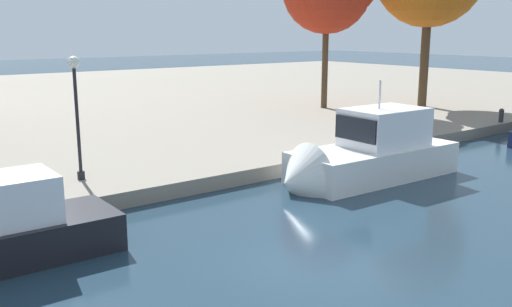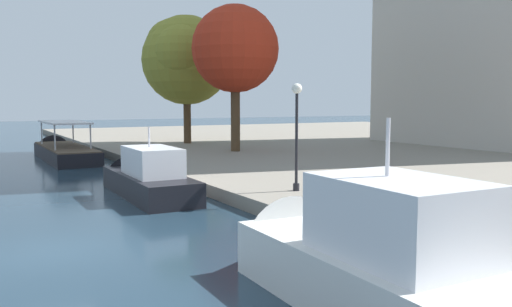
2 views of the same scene
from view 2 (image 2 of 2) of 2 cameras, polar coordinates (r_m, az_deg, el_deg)
The scene contains 7 objects.
ground_plane at distance 16.30m, azimuth -20.95°, elevation -9.79°, with size 220.00×220.00×0.00m, color #1E3342.
tour_boat_0 at distance 41.87m, azimuth -19.95°, elevation -0.10°, with size 12.53×2.95×3.90m.
motor_yacht_1 at distance 24.75m, azimuth -11.78°, elevation -2.89°, with size 8.64×2.42×3.90m.
motor_yacht_2 at distance 11.60m, azimuth 11.17°, elevation -11.40°, with size 8.24×3.00×4.77m.
lamp_post at distance 21.71m, azimuth 4.38°, elevation 3.35°, with size 0.42×0.42×4.39m.
tree_1 at distance 46.96m, azimuth -7.71°, elevation 10.17°, with size 7.80×7.72×11.10m.
tree_3 at distance 39.33m, azimuth -2.39°, elevation 11.05°, with size 6.37×6.37×10.66m.
Camera 2 is at (15.61, -2.09, 4.22)m, focal length 37.35 mm.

